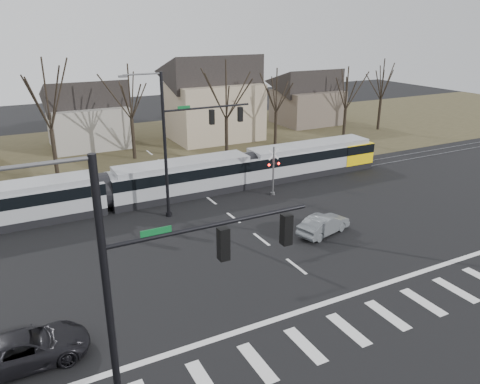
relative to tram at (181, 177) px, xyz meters
name	(u,v)px	position (x,y,z in m)	size (l,w,h in m)	color
ground	(317,282)	(1.64, -16.00, -1.57)	(140.00, 140.00, 0.00)	black
grass_verge	(144,148)	(1.64, 16.00, -1.56)	(140.00, 28.00, 0.01)	#38331E
crosswalk	(368,322)	(1.64, -20.00, -1.56)	(27.00, 2.60, 0.01)	silver
stop_line	(338,299)	(1.64, -17.80, -1.56)	(28.00, 0.35, 0.01)	silver
lane_dashes	(201,192)	(1.64, 0.00, -1.56)	(0.18, 30.00, 0.01)	silver
rail_pair	(202,193)	(1.64, -0.20, -1.54)	(90.00, 1.52, 0.06)	#59595E
tram	(181,177)	(0.00, 0.00, 0.00)	(37.96, 2.82, 2.88)	gray
sedan	(324,224)	(5.72, -11.14, -0.91)	(4.25, 2.42, 1.33)	slate
suv	(26,349)	(-12.76, -15.60, -0.87)	(5.04, 2.32, 1.40)	black
signal_pole_near_left	(163,295)	(-8.77, -22.00, 4.13)	(9.28, 0.44, 10.20)	black
signal_pole_far	(186,137)	(-0.77, -3.50, 4.13)	(9.28, 0.44, 10.20)	black
rail_crossing_signal	(273,173)	(6.64, -3.21, 0.32)	(1.08, 0.36, 4.00)	#59595B
tree_row	(178,111)	(3.64, 10.00, 3.43)	(59.20, 7.20, 10.00)	black
house_b	(87,111)	(-3.36, 20.00, 2.40)	(8.64, 7.56, 7.65)	gray
house_c	(213,94)	(10.64, 17.00, 3.66)	(10.80, 8.64, 10.10)	gray
house_d	(308,94)	(25.64, 19.00, 2.40)	(8.64, 7.56, 7.65)	brown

